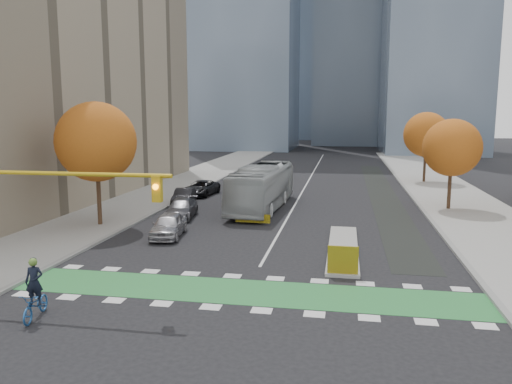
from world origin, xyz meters
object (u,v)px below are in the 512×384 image
at_px(tree_east_near, 452,148).
at_px(parked_car_a, 168,225).
at_px(parked_car_b, 184,197).
at_px(bus, 262,187).
at_px(tree_west, 96,142).
at_px(traffic_signal_west, 40,200).
at_px(parked_car_d, 201,188).
at_px(hazard_board, 343,260).
at_px(cyclist, 35,298).
at_px(tree_east_far, 426,135).
at_px(parked_car_c, 181,209).

height_order(tree_east_near, parked_car_a, tree_east_near).
bearing_deg(parked_car_b, tree_east_near, -3.49).
bearing_deg(bus, parked_car_b, 179.57).
bearing_deg(tree_west, traffic_signal_west, -71.98).
xyz_separation_m(tree_east_near, parked_car_b, (-21.00, -1.40, -4.19)).
bearing_deg(parked_car_a, bus, 60.84).
xyz_separation_m(bus, parked_car_d, (-6.61, 5.41, -1.05)).
height_order(hazard_board, tree_west, tree_west).
height_order(hazard_board, cyclist, cyclist).
relative_size(cyclist, parked_car_b, 0.56).
distance_m(bus, parked_car_b, 6.71).
distance_m(hazard_board, tree_east_near, 19.93).
relative_size(bus, parked_car_a, 2.93).
distance_m(tree_east_far, parked_car_d, 25.23).
xyz_separation_m(hazard_board, parked_car_a, (-10.50, 5.84, -0.08)).
relative_size(hazard_board, parked_car_a, 0.33).
bearing_deg(tree_east_near, parked_car_c, -161.87).
xyz_separation_m(tree_west, parked_car_c, (4.46, 3.60, -4.94)).
xyz_separation_m(tree_east_far, parked_car_d, (-21.50, -12.40, -4.56)).
xyz_separation_m(cyclist, bus, (4.61, 22.74, 0.97)).
height_order(parked_car_c, parked_car_d, parked_car_d).
bearing_deg(bus, tree_west, -136.42).
bearing_deg(parked_car_d, traffic_signal_west, -81.50).
relative_size(hazard_board, tree_east_near, 0.20).
relative_size(tree_east_far, traffic_signal_west, 0.90).
xyz_separation_m(tree_east_far, parked_car_c, (-20.04, -22.40, -4.57)).
relative_size(parked_car_b, parked_car_d, 0.84).
bearing_deg(cyclist, tree_west, 98.70).
bearing_deg(bus, hazard_board, -65.06).
relative_size(tree_east_far, parked_car_c, 1.65).
distance_m(tree_east_near, parked_car_c, 20.98).
height_order(tree_east_far, parked_car_d, tree_east_far).
xyz_separation_m(traffic_signal_west, cyclist, (0.93, -2.04, -3.27)).
bearing_deg(hazard_board, parked_car_a, 150.91).
distance_m(traffic_signal_west, parked_car_d, 26.35).
height_order(parked_car_a, parked_car_d, parked_car_a).
height_order(cyclist, bus, bus).
bearing_deg(bus, parked_car_a, -108.91).
bearing_deg(bus, parked_car_d, 143.85).
xyz_separation_m(hazard_board, parked_car_c, (-11.54, 11.40, -0.13)).
xyz_separation_m(tree_east_far, cyclist, (-19.50, -40.55, -4.48)).
relative_size(hazard_board, parked_car_b, 0.34).
bearing_deg(traffic_signal_west, tree_east_near, 48.48).
bearing_deg(tree_east_near, hazard_board, -114.20).
xyz_separation_m(tree_east_far, bus, (-14.89, -17.81, -3.51)).
relative_size(tree_east_near, parked_car_b, 1.73).
distance_m(parked_car_b, parked_car_d, 5.00).
bearing_deg(tree_west, hazard_board, -25.99).
relative_size(cyclist, bus, 0.18).
xyz_separation_m(parked_car_a, parked_car_b, (-2.50, 10.56, -0.05)).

